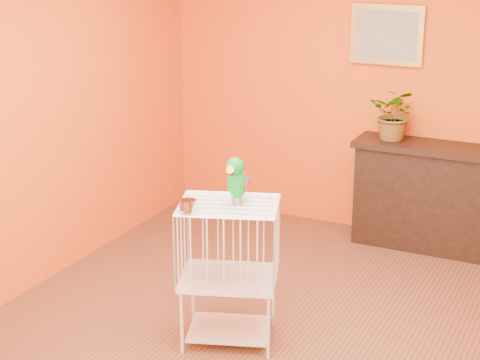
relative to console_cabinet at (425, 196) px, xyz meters
The scene contains 8 objects.
ground 2.14m from the console_cabinet, 102.65° to the right, with size 4.50×4.50×0.00m, color brown.
room_shell 2.37m from the console_cabinet, 102.65° to the right, with size 4.50×4.50×4.50m.
console_cabinet is the anchor object (origin of this frame).
potted_plant 0.69m from the console_cabinet, behind, with size 0.40×0.45×0.35m, color #26722D.
framed_picture 1.39m from the console_cabinet, 158.34° to the left, with size 0.62×0.04×0.50m.
birdcage 2.29m from the console_cabinet, 109.22° to the right, with size 0.74×0.65×0.95m.
feed_cup 2.62m from the console_cabinet, 110.70° to the right, with size 0.11×0.11×0.07m, color silver.
parrot 2.35m from the console_cabinet, 108.22° to the right, with size 0.16×0.28×0.32m.
Camera 1 is at (1.85, -4.36, 2.63)m, focal length 60.00 mm.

